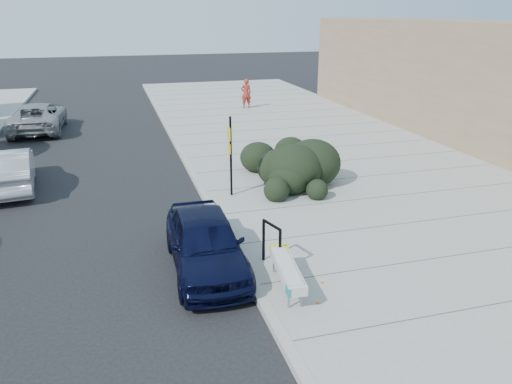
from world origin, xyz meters
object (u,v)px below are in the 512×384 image
(bench, at_px, (287,269))
(sign_post, at_px, (230,151))
(sedan_navy, at_px, (206,242))
(wagon_silver, at_px, (9,169))
(pedestrian, at_px, (246,93))
(suv_silver, at_px, (38,117))
(bike_rack, at_px, (272,240))

(bench, bearing_deg, sign_post, 94.46)
(sedan_navy, distance_m, wagon_silver, 8.90)
(sedan_navy, relative_size, wagon_silver, 0.96)
(wagon_silver, height_order, pedestrian, pedestrian)
(sign_post, distance_m, suv_silver, 13.72)
(wagon_silver, bearing_deg, sedan_navy, 119.51)
(sign_post, bearing_deg, suv_silver, 117.99)
(sedan_navy, bearing_deg, wagon_silver, 126.99)
(sign_post, relative_size, wagon_silver, 0.61)
(sign_post, bearing_deg, sedan_navy, -112.70)
(sign_post, xyz_separation_m, suv_silver, (-6.88, 11.85, -0.87))
(pedestrian, bearing_deg, sign_post, 72.43)
(bike_rack, distance_m, pedestrian, 19.61)
(bench, height_order, wagon_silver, wagon_silver)
(bike_rack, distance_m, sedan_navy, 1.49)
(sign_post, xyz_separation_m, wagon_silver, (-6.78, 3.00, -0.89))
(bench, height_order, sign_post, sign_post)
(bench, xyz_separation_m, pedestrian, (4.51, 20.12, 0.40))
(bike_rack, height_order, sedan_navy, sedan_navy)
(bike_rack, distance_m, sign_post, 4.80)
(wagon_silver, relative_size, pedestrian, 2.40)
(suv_silver, bearing_deg, wagon_silver, 91.89)
(bench, relative_size, pedestrian, 1.12)
(sign_post, height_order, sedan_navy, sign_post)
(sign_post, bearing_deg, wagon_silver, 154.02)
(sign_post, height_order, suv_silver, sign_post)
(bike_rack, xyz_separation_m, wagon_silver, (-6.60, 7.73, -0.09))
(bike_rack, height_order, suv_silver, suv_silver)
(suv_silver, bearing_deg, pedestrian, -166.13)
(wagon_silver, distance_m, pedestrian, 15.89)
(wagon_silver, bearing_deg, suv_silver, -95.64)
(wagon_silver, height_order, suv_silver, suv_silver)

